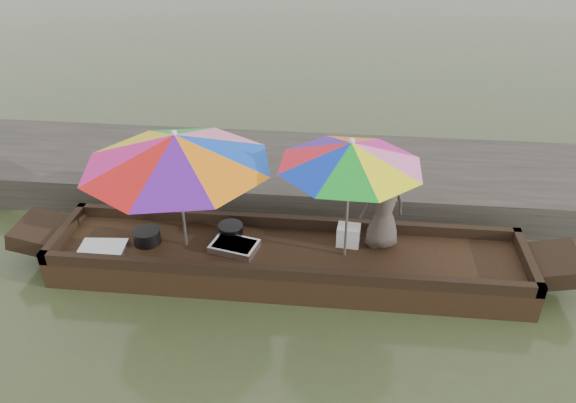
# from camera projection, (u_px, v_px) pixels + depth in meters

# --- Properties ---
(water) EXTENTS (80.00, 80.00, 0.00)m
(water) POSITION_uv_depth(u_px,v_px,m) (287.00, 273.00, 7.10)
(water) COLOR #404E2A
(water) RESTS_ON ground
(dock) EXTENTS (22.00, 2.20, 0.50)m
(dock) POSITION_uv_depth(u_px,v_px,m) (302.00, 175.00, 8.86)
(dock) COLOR #2D2B26
(dock) RESTS_ON ground
(boat_hull) EXTENTS (5.82, 1.20, 0.35)m
(boat_hull) POSITION_uv_depth(u_px,v_px,m) (287.00, 262.00, 7.01)
(boat_hull) COLOR black
(boat_hull) RESTS_ON water
(cooking_pot) EXTENTS (0.34, 0.34, 0.18)m
(cooking_pot) POSITION_uv_depth(u_px,v_px,m) (147.00, 237.00, 7.04)
(cooking_pot) COLOR black
(cooking_pot) RESTS_ON boat_hull
(tray_crayfish) EXTENTS (0.63, 0.51, 0.09)m
(tray_crayfish) POSITION_uv_depth(u_px,v_px,m) (234.00, 246.00, 6.93)
(tray_crayfish) COLOR silver
(tray_crayfish) RESTS_ON boat_hull
(tray_scallop) EXTENTS (0.59, 0.43, 0.06)m
(tray_scallop) POSITION_uv_depth(u_px,v_px,m) (103.00, 249.00, 6.91)
(tray_scallop) COLOR silver
(tray_scallop) RESTS_ON boat_hull
(charcoal_grill) EXTENTS (0.30, 0.30, 0.14)m
(charcoal_grill) POSITION_uv_depth(u_px,v_px,m) (231.00, 231.00, 7.18)
(charcoal_grill) COLOR black
(charcoal_grill) RESTS_ON boat_hull
(supply_bag) EXTENTS (0.30, 0.25, 0.26)m
(supply_bag) POSITION_uv_depth(u_px,v_px,m) (348.00, 235.00, 6.99)
(supply_bag) COLOR white
(supply_bag) RESTS_ON boat_hull
(vendor) EXTENTS (0.64, 0.51, 1.14)m
(vendor) POSITION_uv_depth(u_px,v_px,m) (383.00, 205.00, 6.75)
(vendor) COLOR #433933
(vendor) RESTS_ON boat_hull
(umbrella_bow) EXTENTS (2.61, 2.61, 1.55)m
(umbrella_bow) POSITION_uv_depth(u_px,v_px,m) (181.00, 191.00, 6.64)
(umbrella_bow) COLOR blue
(umbrella_bow) RESTS_ON boat_hull
(umbrella_stern) EXTENTS (2.16, 2.16, 1.55)m
(umbrella_stern) POSITION_uv_depth(u_px,v_px,m) (348.00, 200.00, 6.46)
(umbrella_stern) COLOR #E51492
(umbrella_stern) RESTS_ON boat_hull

